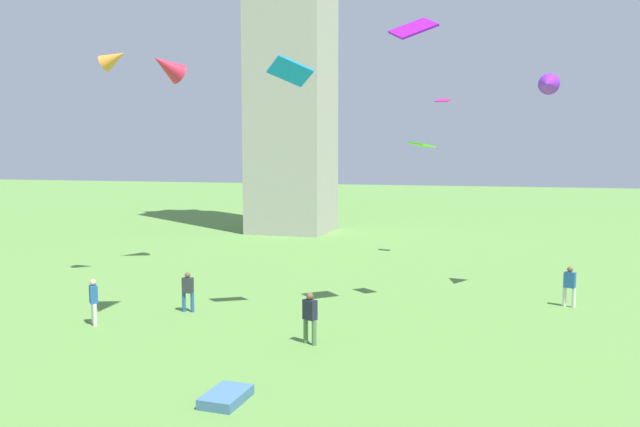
{
  "coord_description": "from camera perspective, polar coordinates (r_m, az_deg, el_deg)",
  "views": [
    {
      "loc": [
        5.44,
        -5.51,
        6.27
      ],
      "look_at": [
        -0.97,
        15.84,
        4.14
      ],
      "focal_mm": 35.12,
      "sensor_mm": 36.0,
      "label": 1
    }
  ],
  "objects": [
    {
      "name": "person_0",
      "position": [
        27.76,
        21.79,
        -5.99
      ],
      "size": [
        0.5,
        0.39,
        1.69
      ],
      "rotation": [
        0.0,
        0.0,
        5.91
      ],
      "color": "silver",
      "rests_on": "ground_plane"
    },
    {
      "name": "person_1",
      "position": [
        20.86,
        -0.93,
        -9.23
      ],
      "size": [
        0.52,
        0.43,
        1.74
      ],
      "rotation": [
        0.0,
        0.0,
        5.84
      ],
      "color": "#51754C",
      "rests_on": "ground_plane"
    },
    {
      "name": "person_2",
      "position": [
        24.6,
        -19.93,
        -7.33
      ],
      "size": [
        0.49,
        0.5,
        1.71
      ],
      "rotation": [
        0.0,
        0.0,
        2.34
      ],
      "color": "silver",
      "rests_on": "ground_plane"
    },
    {
      "name": "person_3",
      "position": [
        25.57,
        -11.95,
        -6.78
      ],
      "size": [
        0.49,
        0.29,
        1.6
      ],
      "rotation": [
        0.0,
        0.0,
        0.12
      ],
      "color": "#235693",
      "rests_on": "ground_plane"
    },
    {
      "name": "kite_flying_0",
      "position": [
        28.64,
        20.04,
        11.04
      ],
      "size": [
        1.08,
        1.46,
        1.03
      ],
      "rotation": [
        0.0,
        0.0,
        6.15
      ],
      "color": "#8222DF"
    },
    {
      "name": "kite_flying_1",
      "position": [
        23.2,
        -2.73,
        12.82
      ],
      "size": [
        1.71,
        1.46,
        1.02
      ],
      "rotation": [
        0.0,
        0.0,
        3.86
      ],
      "color": "#1079E2"
    },
    {
      "name": "kite_flying_2",
      "position": [
        26.04,
        9.22,
        6.2
      ],
      "size": [
        1.18,
        1.17,
        0.26
      ],
      "rotation": [
        0.0,
        0.0,
        5.56
      ],
      "color": "#51EE14"
    },
    {
      "name": "kite_flying_4",
      "position": [
        35.55,
        -13.76,
        12.91
      ],
      "size": [
        2.06,
        2.37,
        1.83
      ],
      "rotation": [
        0.0,
        0.0,
        5.76
      ],
      "color": "#D62642"
    },
    {
      "name": "kite_flying_5",
      "position": [
        23.9,
        8.51,
        16.34
      ],
      "size": [
        1.86,
        1.53,
        1.04
      ],
      "rotation": [
        0.0,
        0.0,
        3.7
      ],
      "color": "#9110DC"
    },
    {
      "name": "kite_flying_6",
      "position": [
        37.74,
        11.12,
        10.08
      ],
      "size": [
        0.9,
        0.7,
        0.25
      ],
      "rotation": [
        0.0,
        0.0,
        2.92
      ],
      "color": "#C8197A"
    },
    {
      "name": "kite_flying_7",
      "position": [
        32.23,
        -18.27,
        13.28
      ],
      "size": [
        1.52,
        1.04,
        1.25
      ],
      "rotation": [
        0.0,
        0.0,
        1.72
      ],
      "color": "orange"
    },
    {
      "name": "kite_bundle_1",
      "position": [
        16.7,
        -8.56,
        -16.19
      ],
      "size": [
        0.97,
        1.46,
        0.26
      ],
      "primitive_type": "cube",
      "rotation": [
        0.0,
        0.0,
        4.68
      ],
      "color": "teal",
      "rests_on": "ground_plane"
    }
  ]
}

